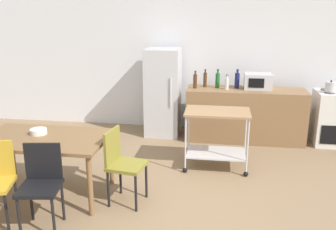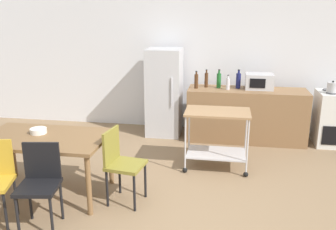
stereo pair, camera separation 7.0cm
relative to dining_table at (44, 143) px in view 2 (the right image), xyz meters
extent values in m
plane|color=#8C7051|center=(1.58, -0.22, -0.67)|extent=(12.00, 12.00, 0.00)
cube|color=white|center=(1.58, 2.98, 0.78)|extent=(8.40, 0.12, 2.90)
cube|color=olive|center=(2.48, 2.38, -0.22)|extent=(2.00, 0.64, 0.90)
cube|color=brown|center=(0.00, 0.00, 0.06)|extent=(1.50, 0.90, 0.04)
cylinder|color=brown|center=(0.69, -0.39, -0.32)|extent=(0.06, 0.06, 0.71)
cylinder|color=brown|center=(-0.69, 0.39, -0.32)|extent=(0.06, 0.06, 0.71)
cylinder|color=brown|center=(0.69, 0.39, -0.32)|extent=(0.06, 0.06, 0.71)
cube|color=olive|center=(1.02, -0.04, -0.20)|extent=(0.45, 0.45, 0.04)
cube|color=olive|center=(0.84, -0.02, 0.02)|extent=(0.09, 0.38, 0.40)
cylinder|color=black|center=(1.16, -0.24, -0.45)|extent=(0.03, 0.03, 0.45)
cylinder|color=black|center=(1.21, 0.10, -0.45)|extent=(0.03, 0.03, 0.45)
cylinder|color=black|center=(0.83, -0.19, -0.45)|extent=(0.03, 0.03, 0.45)
cylinder|color=black|center=(0.88, 0.15, -0.45)|extent=(0.03, 0.03, 0.45)
cylinder|color=black|center=(-0.03, -0.85, -0.45)|extent=(0.03, 0.03, 0.45)
cylinder|color=black|center=(-0.11, -0.52, -0.45)|extent=(0.03, 0.03, 0.45)
cube|color=black|center=(0.28, -0.72, -0.20)|extent=(0.46, 0.46, 0.04)
cube|color=black|center=(0.25, -0.54, 0.02)|extent=(0.38, 0.09, 0.40)
cylinder|color=black|center=(0.14, -0.91, -0.45)|extent=(0.03, 0.03, 0.45)
cylinder|color=black|center=(0.48, -0.86, -0.45)|extent=(0.03, 0.03, 0.45)
cylinder|color=black|center=(0.09, -0.58, -0.45)|extent=(0.03, 0.03, 0.45)
cylinder|color=black|center=(0.42, -0.53, -0.45)|extent=(0.03, 0.03, 0.45)
cube|color=white|center=(3.93, 2.40, -0.22)|extent=(0.60, 0.60, 0.90)
cylinder|color=#47474C|center=(3.80, 2.28, 0.24)|extent=(0.16, 0.16, 0.02)
cylinder|color=#47474C|center=(3.80, 2.52, 0.24)|extent=(0.16, 0.16, 0.02)
cube|color=silver|center=(1.03, 2.48, 0.10)|extent=(0.60, 0.60, 1.55)
cylinder|color=silver|center=(1.21, 2.16, 0.18)|extent=(0.02, 0.02, 0.50)
cube|color=#A37A51|center=(2.03, 1.12, 0.16)|extent=(0.90, 0.56, 0.03)
cube|color=silver|center=(2.03, 1.12, -0.45)|extent=(0.83, 0.52, 0.02)
cylinder|color=silver|center=(1.61, 0.87, -0.22)|extent=(0.02, 0.02, 0.76)
sphere|color=black|center=(1.61, 0.87, -0.64)|extent=(0.07, 0.07, 0.07)
cylinder|color=silver|center=(2.45, 0.87, -0.22)|extent=(0.02, 0.02, 0.76)
sphere|color=black|center=(2.45, 0.87, -0.64)|extent=(0.07, 0.07, 0.07)
cylinder|color=silver|center=(1.61, 1.37, -0.22)|extent=(0.02, 0.02, 0.76)
sphere|color=black|center=(1.61, 1.37, -0.64)|extent=(0.07, 0.07, 0.07)
cylinder|color=silver|center=(2.45, 1.37, -0.22)|extent=(0.02, 0.02, 0.76)
sphere|color=black|center=(2.45, 1.37, -0.64)|extent=(0.07, 0.07, 0.07)
cylinder|color=#4C2D19|center=(1.61, 2.34, 0.35)|extent=(0.07, 0.07, 0.24)
cylinder|color=#4C2D19|center=(1.61, 2.34, 0.49)|extent=(0.03, 0.03, 0.05)
cylinder|color=black|center=(1.61, 2.34, 0.52)|extent=(0.03, 0.03, 0.01)
cylinder|color=#4C2D19|center=(1.78, 2.46, 0.35)|extent=(0.06, 0.06, 0.25)
cylinder|color=#4C2D19|center=(1.78, 2.46, 0.50)|extent=(0.03, 0.03, 0.05)
cylinder|color=black|center=(1.78, 2.46, 0.53)|extent=(0.03, 0.03, 0.01)
cylinder|color=#1E6628|center=(1.99, 2.44, 0.35)|extent=(0.08, 0.08, 0.25)
cylinder|color=#1E6628|center=(1.99, 2.44, 0.51)|extent=(0.03, 0.03, 0.06)
cylinder|color=black|center=(1.99, 2.44, 0.54)|extent=(0.04, 0.04, 0.01)
cylinder|color=silver|center=(2.15, 2.32, 0.33)|extent=(0.06, 0.06, 0.19)
cylinder|color=silver|center=(2.15, 2.32, 0.45)|extent=(0.03, 0.03, 0.05)
cylinder|color=black|center=(2.15, 2.32, 0.48)|extent=(0.03, 0.03, 0.01)
cylinder|color=navy|center=(2.32, 2.46, 0.36)|extent=(0.08, 0.08, 0.26)
cylinder|color=navy|center=(2.32, 2.46, 0.51)|extent=(0.04, 0.04, 0.05)
cylinder|color=black|center=(2.32, 2.46, 0.55)|extent=(0.04, 0.04, 0.01)
cube|color=silver|center=(2.67, 2.45, 0.36)|extent=(0.46, 0.34, 0.26)
cube|color=black|center=(2.63, 2.28, 0.36)|extent=(0.25, 0.01, 0.16)
cylinder|color=white|center=(-0.12, 0.10, 0.11)|extent=(0.20, 0.20, 0.06)
cylinder|color=silver|center=(3.81, 2.30, 0.33)|extent=(0.17, 0.17, 0.16)
sphere|color=black|center=(3.81, 2.30, 0.42)|extent=(0.03, 0.03, 0.03)
camera|label=1|loc=(2.07, -3.85, 1.56)|focal=39.23mm
camera|label=2|loc=(2.14, -3.84, 1.56)|focal=39.23mm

